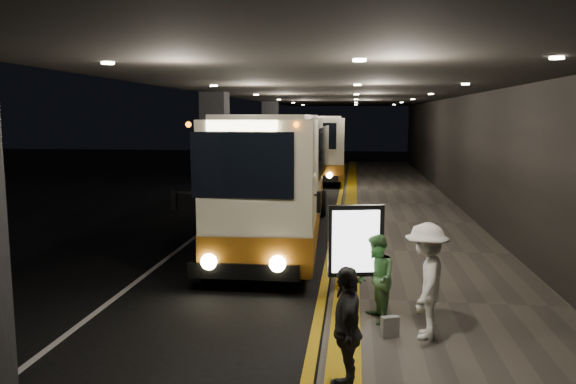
# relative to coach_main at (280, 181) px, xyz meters

# --- Properties ---
(ground) EXTENTS (90.00, 90.00, 0.00)m
(ground) POSITION_rel_coach_main_xyz_m (-0.75, -2.83, -1.71)
(ground) COLOR black
(lane_line_white) EXTENTS (0.12, 50.00, 0.01)m
(lane_line_white) POSITION_rel_coach_main_xyz_m (-2.55, 2.17, -1.71)
(lane_line_white) COLOR silver
(lane_line_white) RESTS_ON ground
(kerb_stripe_yellow) EXTENTS (0.18, 50.00, 0.01)m
(kerb_stripe_yellow) POSITION_rel_coach_main_xyz_m (1.60, 2.17, -1.71)
(kerb_stripe_yellow) COLOR gold
(kerb_stripe_yellow) RESTS_ON ground
(sidewalk) EXTENTS (4.50, 50.00, 0.15)m
(sidewalk) POSITION_rel_coach_main_xyz_m (4.00, 2.17, -1.64)
(sidewalk) COLOR #514C44
(sidewalk) RESTS_ON ground
(tactile_strip) EXTENTS (0.50, 50.00, 0.01)m
(tactile_strip) POSITION_rel_coach_main_xyz_m (2.10, 2.17, -1.56)
(tactile_strip) COLOR gold
(tactile_strip) RESTS_ON sidewalk
(terminal_wall) EXTENTS (0.10, 50.00, 6.00)m
(terminal_wall) POSITION_rel_coach_main_xyz_m (6.25, 2.17, 1.29)
(terminal_wall) COLOR black
(terminal_wall) RESTS_ON ground
(support_columns) EXTENTS (0.80, 24.80, 4.40)m
(support_columns) POSITION_rel_coach_main_xyz_m (-2.25, 1.17, 0.49)
(support_columns) COLOR black
(support_columns) RESTS_ON ground
(canopy) EXTENTS (9.00, 50.00, 0.40)m
(canopy) POSITION_rel_coach_main_xyz_m (1.75, 2.17, 2.89)
(canopy) COLOR black
(canopy) RESTS_ON support_columns
(coach_main) EXTENTS (2.80, 11.54, 3.57)m
(coach_main) POSITION_rel_coach_main_xyz_m (0.00, 0.00, 0.00)
(coach_main) COLOR beige
(coach_main) RESTS_ON ground
(coach_second) EXTENTS (2.86, 11.36, 3.54)m
(coach_second) POSITION_rel_coach_main_xyz_m (0.28, 17.03, -0.02)
(coach_second) COLOR beige
(coach_second) RESTS_ON ground
(passenger_boarding) EXTENTS (0.44, 0.62, 1.59)m
(passenger_boarding) POSITION_rel_coach_main_xyz_m (2.05, -4.61, -0.77)
(passenger_boarding) COLOR #AC5073
(passenger_boarding) RESTS_ON sidewalk
(passenger_waiting_green) EXTENTS (0.64, 0.83, 1.52)m
(passenger_waiting_green) POSITION_rel_coach_main_xyz_m (2.60, -7.15, -0.80)
(passenger_waiting_green) COLOR #44713F
(passenger_waiting_green) RESTS_ON sidewalk
(passenger_waiting_white) EXTENTS (0.79, 1.28, 1.84)m
(passenger_waiting_white) POSITION_rel_coach_main_xyz_m (3.35, -7.74, -0.64)
(passenger_waiting_white) COLOR white
(passenger_waiting_white) RESTS_ON sidewalk
(passenger_waiting_grey) EXTENTS (0.53, 0.98, 1.65)m
(passenger_waiting_grey) POSITION_rel_coach_main_xyz_m (2.14, -9.70, -0.74)
(passenger_waiting_grey) COLOR #494A4E
(passenger_waiting_grey) RESTS_ON sidewalk
(bag_polka) EXTENTS (0.30, 0.21, 0.34)m
(bag_polka) POSITION_rel_coach_main_xyz_m (2.80, -7.83, -1.39)
(bag_polka) COLOR black
(bag_polka) RESTS_ON sidewalk
(info_sign) EXTENTS (0.95, 0.30, 2.01)m
(info_sign) POSITION_rel_coach_main_xyz_m (2.25, -7.13, -0.20)
(info_sign) COLOR black
(info_sign) RESTS_ON sidewalk
(stanchion_post) EXTENTS (0.05, 0.05, 1.12)m
(stanchion_post) POSITION_rel_coach_main_xyz_m (2.00, -4.76, -1.00)
(stanchion_post) COLOR black
(stanchion_post) RESTS_ON sidewalk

